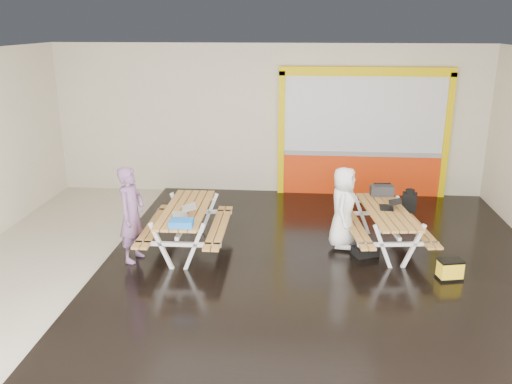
# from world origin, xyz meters

# --- Properties ---
(room) EXTENTS (10.02, 8.02, 3.52)m
(room) POSITION_xyz_m (0.00, 0.00, 1.75)
(room) COLOR #B9AF9C
(room) RESTS_ON ground
(deck) EXTENTS (7.50, 7.98, 0.05)m
(deck) POSITION_xyz_m (1.25, 0.00, 0.03)
(deck) COLOR black
(deck) RESTS_ON room
(kiosk) EXTENTS (3.88, 0.16, 3.00)m
(kiosk) POSITION_xyz_m (2.20, 3.93, 1.44)
(kiosk) COLOR red
(kiosk) RESTS_ON room
(picnic_table_left) EXTENTS (1.46, 2.11, 0.84)m
(picnic_table_left) POSITION_xyz_m (-1.19, 0.39, 0.64)
(picnic_table_left) COLOR #B37D3A
(picnic_table_left) RESTS_ON deck
(picnic_table_right) EXTENTS (1.57, 2.12, 0.79)m
(picnic_table_right) POSITION_xyz_m (2.34, 0.71, 0.60)
(picnic_table_right) COLOR #B37D3A
(picnic_table_right) RESTS_ON deck
(person_left) EXTENTS (0.51, 0.67, 1.65)m
(person_left) POSITION_xyz_m (-2.01, -0.10, 0.87)
(person_left) COLOR #734F79
(person_left) RESTS_ON deck
(person_right) EXTENTS (0.59, 0.79, 1.46)m
(person_right) POSITION_xyz_m (1.57, 0.70, 0.82)
(person_right) COLOR white
(person_right) RESTS_ON deck
(laptop_left) EXTENTS (0.48, 0.45, 0.17)m
(laptop_left) POSITION_xyz_m (-1.16, 0.04, 0.89)
(laptop_left) COLOR silver
(laptop_left) RESTS_ON picnic_table_left
(laptop_right) EXTENTS (0.39, 0.35, 0.16)m
(laptop_right) POSITION_xyz_m (2.39, 0.82, 0.84)
(laptop_right) COLOR black
(laptop_right) RESTS_ON picnic_table_right
(blue_pouch) EXTENTS (0.38, 0.28, 0.11)m
(blue_pouch) POSITION_xyz_m (-1.08, -0.47, 0.89)
(blue_pouch) COLOR blue
(blue_pouch) RESTS_ON picnic_table_left
(toolbox) EXTENTS (0.44, 0.25, 0.25)m
(toolbox) POSITION_xyz_m (2.35, 1.56, 0.89)
(toolbox) COLOR black
(toolbox) RESTS_ON picnic_table_right
(backpack) EXTENTS (0.29, 0.21, 0.44)m
(backpack) POSITION_xyz_m (2.86, 1.46, 0.72)
(backpack) COLOR black
(backpack) RESTS_ON picnic_table_right
(dark_case) EXTENTS (0.49, 0.44, 0.15)m
(dark_case) POSITION_xyz_m (1.96, 0.41, 0.13)
(dark_case) COLOR black
(dark_case) RESTS_ON deck
(fluke_bag) EXTENTS (0.42, 0.32, 0.33)m
(fluke_bag) POSITION_xyz_m (3.20, -0.39, 0.21)
(fluke_bag) COLOR black
(fluke_bag) RESTS_ON deck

